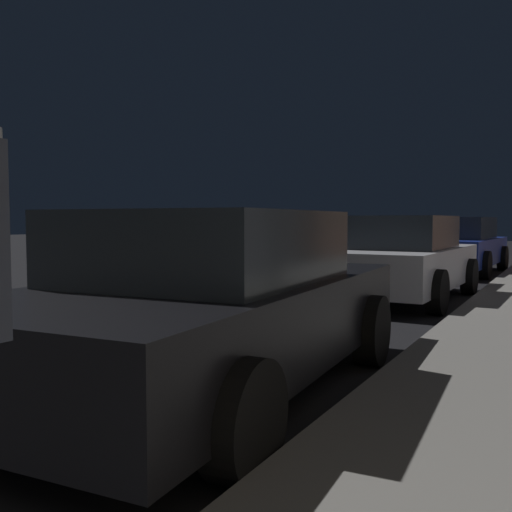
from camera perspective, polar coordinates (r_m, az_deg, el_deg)
name	(u,v)px	position (r m, az deg, el deg)	size (l,w,h in m)	color
car_black	(211,303)	(4.52, -4.52, -4.75)	(2.31, 4.40, 1.43)	black
car_silver	(402,259)	(9.97, 14.40, -0.27)	(2.03, 4.21, 1.43)	#B7B7BF
car_blue	(458,245)	(15.45, 19.57, 1.02)	(2.10, 4.50, 1.43)	navy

